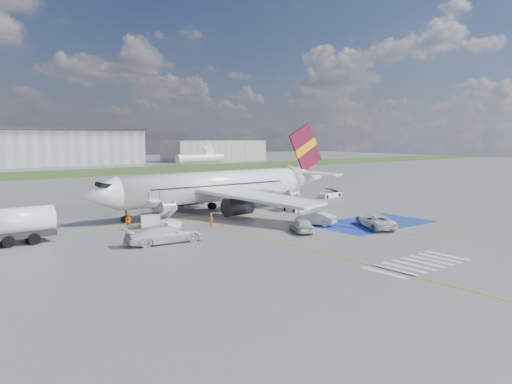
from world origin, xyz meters
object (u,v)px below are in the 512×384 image
car_silver_b (316,219)px  van_white_b (165,231)px  belt_loader (330,195)px  car_silver_a (301,225)px  van_white_a (375,218)px  airliner (223,186)px  gpu_cart (150,221)px

car_silver_b → van_white_b: size_ratio=0.80×
van_white_b → belt_loader: bearing=-63.2°
car_silver_a → van_white_a: bearing=-172.3°
belt_loader → car_silver_b: (-19.98, -16.84, 0.37)m
airliner → belt_loader: airliner is taller
belt_loader → van_white_b: van_white_b is taller
belt_loader → gpu_cart: bearing=-177.6°
airliner → van_white_b: size_ratio=6.50×
belt_loader → car_silver_a: belt_loader is taller
gpu_cart → car_silver_a: 16.45m
belt_loader → van_white_b: bearing=-167.2°
van_white_a → gpu_cart: bearing=-8.2°
airliner → van_white_b: (-15.27, -12.88, -2.28)m
airliner → belt_loader: (22.47, 2.00, -3.02)m
van_white_a → car_silver_a: bearing=9.9°
belt_loader → car_silver_a: 30.70m
airliner → car_silver_a: 17.25m
airliner → car_silver_a: bearing=-95.6°
car_silver_a → van_white_a: size_ratio=0.81×
car_silver_a → van_white_b: van_white_b is taller
airliner → car_silver_b: bearing=-80.5°
belt_loader → car_silver_a: bearing=-150.6°
airliner → van_white_a: bearing=-71.7°
airliner → gpu_cart: size_ratio=16.20×
belt_loader → van_white_b: 40.57m
car_silver_a → gpu_cart: bearing=-19.9°
gpu_cart → car_silver_a: (11.21, -12.04, -0.00)m
belt_loader → van_white_b: (-37.74, -14.88, 0.74)m
gpu_cart → car_silver_b: bearing=-11.9°
airliner → gpu_cart: (-12.88, -4.92, -2.65)m
car_silver_b → van_white_a: van_white_a is taller
airliner → car_silver_b: airliner is taller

